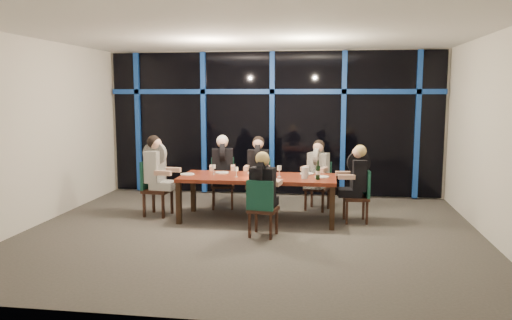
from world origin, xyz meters
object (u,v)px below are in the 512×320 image
object	(u,v)px
water_pitcher	(305,173)
chair_near_mid	(262,205)
chair_end_right	(360,193)
diner_far_left	(223,161)
chair_end_left	(153,185)
diner_end_left	(157,164)
diner_far_right	(318,165)
dining_table	(258,180)
diner_end_right	(356,172)
diner_far_mid	(258,162)
chair_far_right	(319,183)
chair_far_left	(223,180)
wine_bottle	(318,172)
chair_far_mid	(259,181)
diner_near_mid	(263,181)

from	to	relation	value
water_pitcher	chair_near_mid	bearing A→B (deg)	-134.66
chair_end_right	diner_far_left	distance (m)	2.60
chair_end_left	diner_end_left	size ratio (longest dim) A/B	1.03
diner_far_right	dining_table	bearing A→B (deg)	-119.81
diner_end_right	water_pitcher	size ratio (longest dim) A/B	4.65
diner_far_mid	diner_end_left	bearing A→B (deg)	-157.02
chair_near_mid	diner_far_left	bearing A→B (deg)	-52.48
water_pitcher	diner_far_left	bearing A→B (deg)	138.28
dining_table	diner_end_right	distance (m)	1.64
dining_table	diner_end_left	bearing A→B (deg)	178.08
diner_far_mid	chair_near_mid	bearing A→B (deg)	-81.85
chair_near_mid	chair_end_left	bearing A→B (deg)	-18.56
diner_end_left	diner_far_mid	bearing A→B (deg)	-58.39
chair_near_mid	dining_table	bearing A→B (deg)	-69.43
chair_far_right	diner_far_mid	size ratio (longest dim) A/B	0.98
chair_far_left	dining_table	bearing A→B (deg)	-59.24
chair_end_left	wine_bottle	world-z (taller)	wine_bottle
chair_far_mid	chair_far_right	world-z (taller)	chair_far_mid
chair_far_right	wine_bottle	distance (m)	1.21
dining_table	chair_end_left	bearing A→B (deg)	177.86
chair_end_right	diner_far_right	bearing A→B (deg)	-142.92
dining_table	diner_far_mid	distance (m)	0.85
chair_end_left	diner_end_right	distance (m)	3.50
diner_end_right	chair_far_mid	bearing A→B (deg)	-120.68
diner_far_right	wine_bottle	size ratio (longest dim) A/B	2.75
water_pitcher	dining_table	bearing A→B (deg)	159.77
dining_table	chair_far_right	distance (m)	1.40
diner_far_left	chair_end_left	bearing A→B (deg)	-157.41
chair_far_mid	chair_far_right	bearing A→B (deg)	1.19
diner_end_right	diner_near_mid	xyz separation A→B (m)	(-1.41, -1.04, -0.01)
chair_far_mid	diner_end_right	world-z (taller)	diner_end_right
chair_far_mid	diner_far_right	world-z (taller)	diner_far_right
chair_end_right	diner_end_right	xyz separation A→B (m)	(-0.07, -0.01, 0.35)
chair_far_right	chair_end_right	world-z (taller)	chair_end_right
diner_end_left	diner_end_right	world-z (taller)	diner_end_left
dining_table	diner_far_left	size ratio (longest dim) A/B	2.88
chair_far_mid	diner_far_right	size ratio (longest dim) A/B	1.07
chair_far_right	water_pitcher	distance (m)	1.16
diner_far_mid	diner_far_left	bearing A→B (deg)	-179.37
chair_end_right	diner_far_mid	bearing A→B (deg)	-117.50
diner_end_right	chair_end_left	bearing A→B (deg)	-95.57
chair_far_mid	diner_end_left	world-z (taller)	diner_end_left
diner_far_right	diner_far_left	bearing A→B (deg)	-159.12
chair_near_mid	diner_far_right	distance (m)	2.08
diner_far_mid	wine_bottle	world-z (taller)	diner_far_mid
diner_end_left	water_pitcher	xyz separation A→B (m)	(2.56, -0.19, -0.08)
chair_far_right	chair_far_mid	bearing A→B (deg)	-159.17
dining_table	water_pitcher	world-z (taller)	water_pitcher
chair_far_right	chair_end_left	bearing A→B (deg)	-144.78
dining_table	chair_end_left	world-z (taller)	chair_end_left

